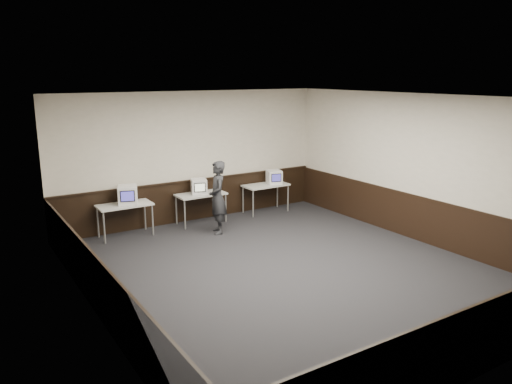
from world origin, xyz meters
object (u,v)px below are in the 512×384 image
desk_left (125,207)px  desk_center (201,196)px  person (218,197)px  emac_left (128,195)px  emac_right (274,177)px  desk_right (266,187)px  emac_center (199,187)px

desk_left → desk_center: (1.90, 0.00, 0.00)m
desk_center → person: person is taller
person → emac_left: bearing=-98.1°
emac_right → person: 2.32m
emac_left → desk_center: bearing=20.3°
desk_right → emac_right: (0.24, -0.05, 0.25)m
emac_left → person: size_ratio=0.33×
desk_center → emac_right: size_ratio=2.55×
emac_left → emac_right: bearing=19.2°
emac_right → person: bearing=-141.4°
desk_left → person: size_ratio=0.71×
emac_left → person: (1.81, -0.87, -0.12)m
emac_left → emac_center: 1.77m
desk_center → emac_center: bearing=-170.2°
desk_left → emac_left: bearing=-17.5°
desk_right → emac_center: size_ratio=2.49×
desk_right → emac_left: size_ratio=2.15×
emac_left → desk_right: bearing=19.8°
desk_right → emac_left: emac_left is taller
desk_left → emac_right: size_ratio=2.55×
emac_center → emac_left: bearing=-160.3°
desk_left → desk_right: bearing=0.0°
desk_right → emac_center: (-1.95, -0.01, 0.25)m
desk_left → emac_center: (1.85, -0.01, 0.25)m
emac_center → emac_right: emac_center is taller
emac_center → person: bearing=-68.6°
desk_right → emac_right: bearing=-10.8°
desk_center → person: size_ratio=0.71×
desk_center → desk_right: size_ratio=1.00×
desk_left → person: 2.10m
desk_center → desk_right: same height
emac_right → emac_center: bearing=-164.0°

